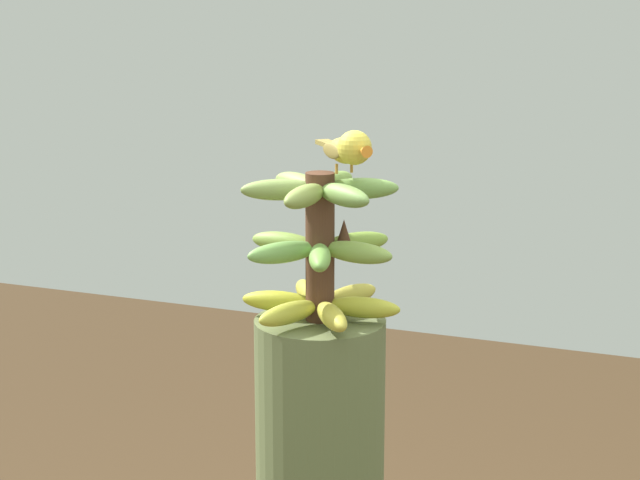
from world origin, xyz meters
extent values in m
cylinder|color=#4C2D1E|center=(0.00, 0.00, 1.47)|extent=(0.05, 0.05, 0.26)
ellipsoid|color=gold|center=(-0.06, -0.05, 1.37)|extent=(0.13, 0.11, 0.04)
ellipsoid|color=gold|center=(0.01, -0.08, 1.37)|extent=(0.05, 0.14, 0.04)
ellipsoid|color=gold|center=(0.07, -0.03, 1.37)|extent=(0.14, 0.09, 0.04)
ellipsoid|color=gold|center=(0.06, 0.05, 1.37)|extent=(0.13, 0.11, 0.04)
ellipsoid|color=gold|center=(-0.01, 0.08, 1.37)|extent=(0.05, 0.14, 0.04)
ellipsoid|color=gold|center=(-0.07, 0.03, 1.37)|extent=(0.14, 0.09, 0.04)
ellipsoid|color=#6DA143|center=(0.07, 0.03, 1.47)|extent=(0.14, 0.08, 0.04)
ellipsoid|color=olive|center=(0.01, 0.07, 1.47)|extent=(0.06, 0.14, 0.04)
ellipsoid|color=olive|center=(-0.06, 0.05, 1.47)|extent=(0.13, 0.11, 0.04)
ellipsoid|color=olive|center=(-0.07, -0.03, 1.47)|extent=(0.14, 0.08, 0.04)
ellipsoid|color=olive|center=(-0.01, -0.07, 1.47)|extent=(0.06, 0.14, 0.04)
ellipsoid|color=#6D9F4A|center=(0.06, -0.05, 1.47)|extent=(0.13, 0.11, 0.04)
ellipsoid|color=#709D47|center=(-0.03, 0.06, 1.58)|extent=(0.09, 0.14, 0.04)
ellipsoid|color=olive|center=(-0.07, 0.00, 1.58)|extent=(0.14, 0.05, 0.04)
ellipsoid|color=olive|center=(-0.04, -0.06, 1.58)|extent=(0.11, 0.13, 0.04)
ellipsoid|color=olive|center=(0.03, -0.06, 1.58)|extent=(0.09, 0.14, 0.04)
ellipsoid|color=olive|center=(0.07, 0.00, 1.58)|extent=(0.14, 0.05, 0.04)
ellipsoid|color=#719548|center=(0.04, 0.06, 1.58)|extent=(0.11, 0.13, 0.04)
cone|color=#4C2D1E|center=(-0.02, 0.04, 1.49)|extent=(0.04, 0.04, 0.06)
cylinder|color=#C68933|center=(0.00, 0.03, 1.61)|extent=(0.01, 0.00, 0.02)
cylinder|color=#C68933|center=(-0.02, 0.05, 1.61)|extent=(0.00, 0.01, 0.02)
ellipsoid|color=gold|center=(-0.01, 0.04, 1.64)|extent=(0.10, 0.10, 0.04)
ellipsoid|color=olive|center=(0.00, 0.02, 1.64)|extent=(0.06, 0.06, 0.03)
ellipsoid|color=olive|center=(-0.03, 0.05, 1.64)|extent=(0.06, 0.06, 0.03)
cube|color=olive|center=(-0.07, -0.01, 1.65)|extent=(0.06, 0.06, 0.01)
sphere|color=gold|center=(0.02, 0.07, 1.65)|extent=(0.06, 0.06, 0.06)
sphere|color=black|center=(0.01, 0.09, 1.66)|extent=(0.01, 0.01, 0.01)
cone|color=orange|center=(0.05, 0.09, 1.65)|extent=(0.04, 0.03, 0.02)
camera|label=1|loc=(1.70, 0.67, 1.91)|focal=60.96mm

